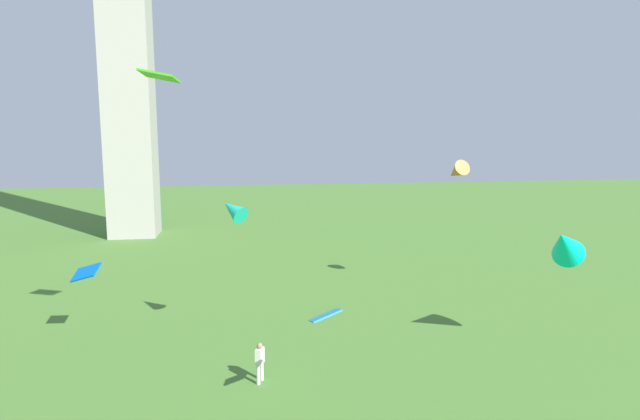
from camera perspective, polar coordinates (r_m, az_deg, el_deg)
person_4 at (r=23.05m, az=-6.89°, el=-16.66°), size 0.45×0.54×1.82m
kite_flying_1 at (r=18.33m, az=0.63°, el=-11.96°), size 1.15×0.94×0.59m
kite_flying_2 at (r=26.60m, az=26.19°, el=-3.53°), size 3.00×2.90×2.47m
kite_flying_3 at (r=28.92m, az=-25.18°, el=-6.46°), size 1.55×1.44×0.96m
kite_flying_4 at (r=35.42m, az=15.33°, el=4.23°), size 1.35×2.02×1.68m
kite_flying_5 at (r=25.79m, az=-9.96°, el=0.08°), size 1.80×1.83×1.43m
kite_flying_6 at (r=23.49m, az=-17.91°, el=14.38°), size 1.80×1.49×0.56m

